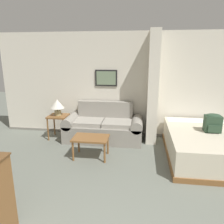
# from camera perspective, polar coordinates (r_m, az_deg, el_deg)

# --- Properties ---
(wall_back) EXTENTS (6.59, 0.16, 2.60)m
(wall_back) POSITION_cam_1_polar(r_m,az_deg,el_deg) (5.58, 3.63, 6.92)
(wall_back) COLOR silver
(wall_back) RESTS_ON ground_plane
(wall_partition_pillar) EXTENTS (0.24, 0.60, 2.60)m
(wall_partition_pillar) POSITION_cam_1_polar(r_m,az_deg,el_deg) (5.21, 10.61, 6.20)
(wall_partition_pillar) COLOR silver
(wall_partition_pillar) RESTS_ON ground_plane
(couch) EXTENTS (1.90, 0.84, 0.92)m
(couch) POSITION_cam_1_polar(r_m,az_deg,el_deg) (5.40, -2.15, -3.92)
(couch) COLOR gray
(couch) RESTS_ON ground_plane
(coffee_table) EXTENTS (0.72, 0.48, 0.44)m
(coffee_table) POSITION_cam_1_polar(r_m,az_deg,el_deg) (4.48, -5.58, -7.22)
(coffee_table) COLOR brown
(coffee_table) RESTS_ON ground_plane
(side_table) EXTENTS (0.46, 0.46, 0.59)m
(side_table) POSITION_cam_1_polar(r_m,az_deg,el_deg) (5.60, -13.85, -1.83)
(side_table) COLOR brown
(side_table) RESTS_ON ground_plane
(table_lamp) EXTENTS (0.34, 0.34, 0.40)m
(table_lamp) POSITION_cam_1_polar(r_m,az_deg,el_deg) (5.51, -14.09, 1.82)
(table_lamp) COLOR tan
(table_lamp) RESTS_ON side_table
(bed) EXTENTS (1.47, 2.10, 0.55)m
(bed) POSITION_cam_1_polar(r_m,az_deg,el_deg) (4.89, 22.87, -7.77)
(bed) COLOR brown
(bed) RESTS_ON ground_plane
(backpack) EXTENTS (0.31, 0.25, 0.37)m
(backpack) POSITION_cam_1_polar(r_m,az_deg,el_deg) (4.80, 24.83, -2.50)
(backpack) COLOR #2D4733
(backpack) RESTS_ON bed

